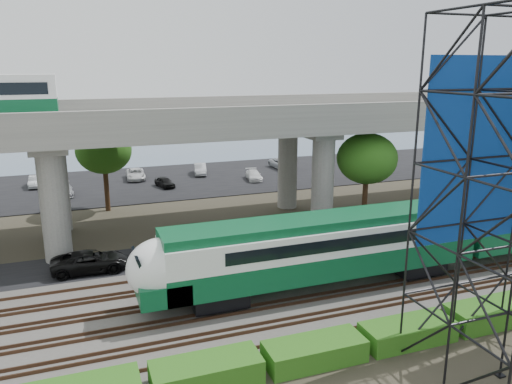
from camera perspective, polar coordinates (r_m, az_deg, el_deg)
name	(u,v)px	position (r m, az deg, el deg)	size (l,w,h in m)	color
ground	(260,321)	(26.98, 0.49, -14.53)	(140.00, 140.00, 0.00)	#474233
ballast_bed	(248,303)	(28.60, -0.95, -12.54)	(90.00, 12.00, 0.20)	slate
service_road	(209,252)	(36.08, -5.41, -6.83)	(90.00, 5.00, 0.08)	black
parking_lot	(156,182)	(58.20, -11.33, 1.15)	(90.00, 18.00, 0.08)	black
harbor_water	(133,152)	(79.63, -13.83, 4.51)	(140.00, 40.00, 0.03)	slate
rail_tracks	(248,300)	(28.52, -0.95, -12.21)	(90.00, 9.52, 0.16)	#472D1E
commuter_train	(358,241)	(30.27, 11.53, -5.55)	(29.30, 3.06, 4.30)	black
overpass	(174,129)	(39.09, -9.36, 7.07)	(80.00, 12.00, 12.40)	#9E9B93
hedge_strip	(315,351)	(23.66, 6.73, -17.57)	(34.60, 1.80, 1.20)	#2A5F15
trees	(129,166)	(39.18, -14.36, 2.91)	(40.94, 16.94, 7.69)	#382314
suv	(90,261)	(34.10, -18.41, -7.53)	(2.24, 4.86, 1.35)	black
parked_cars	(162,176)	(58.21, -10.65, 1.83)	(37.81, 9.32, 1.30)	silver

